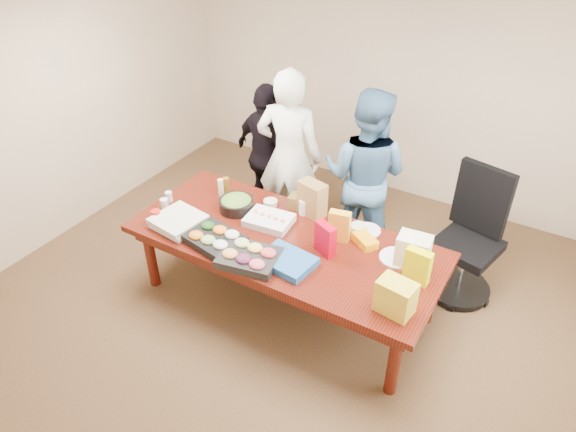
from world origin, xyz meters
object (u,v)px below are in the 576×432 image
Objects in this scene: salad_bowl at (236,205)px; person_right at (365,176)px; conference_table at (285,271)px; sheet_cake at (269,220)px; office_chair at (468,242)px; person_center at (289,158)px.

person_right is at bearing 46.60° from salad_bowl.
conference_table is 8.37× the size of salad_bowl.
conference_table is 0.50m from sheet_cake.
salad_bowl is (-0.64, 0.17, 0.43)m from conference_table.
conference_table is 2.28× the size of office_chair.
salad_bowl is at bearing -144.55° from office_chair.
person_center is at bearing -166.83° from office_chair.
office_chair is 1.85m from sheet_cake.
office_chair is 2.19m from salad_bowl.
person_center reaches higher than conference_table.
office_chair is 1.17m from person_right.
person_right reaches higher than sheet_cake.
person_right is at bearing -173.33° from office_chair.
salad_bowl is (-0.39, 0.04, 0.02)m from sheet_cake.
person_right is (-1.12, 0.13, 0.30)m from office_chair.
person_center is 1.05× the size of person_right.
sheet_cake is (0.30, -0.86, -0.17)m from person_center.
person_right is 1.12m from sheet_cake.
conference_table is 1.71m from office_chair.
office_chair is at bearing 35.57° from conference_table.
salad_bowl is at bearing 165.31° from conference_table.
office_chair is (1.38, 0.99, 0.24)m from conference_table.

